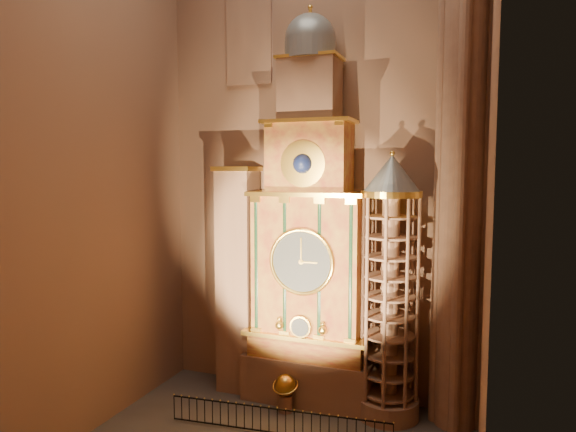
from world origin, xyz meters
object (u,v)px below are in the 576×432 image
at_px(astronomical_clock, 309,249).
at_px(iron_railing, 277,421).
at_px(celestial_globe, 285,389).
at_px(portrait_tower, 238,278).
at_px(stair_turret, 390,290).

height_order(astronomical_clock, iron_railing, astronomical_clock).
bearing_deg(celestial_globe, portrait_tower, 154.01).
distance_m(portrait_tower, iron_railing, 6.53).
xyz_separation_m(celestial_globe, iron_railing, (0.41, -1.92, -0.40)).
xyz_separation_m(stair_turret, iron_railing, (-3.66, -3.02, -4.72)).
relative_size(portrait_tower, iron_railing, 1.18).
relative_size(stair_turret, iron_railing, 1.25).
bearing_deg(iron_railing, portrait_tower, 134.44).
bearing_deg(celestial_globe, iron_railing, -78.09).
bearing_deg(astronomical_clock, stair_turret, -4.30).
height_order(stair_turret, iron_railing, stair_turret).
distance_m(astronomical_clock, portrait_tower, 3.73).
bearing_deg(astronomical_clock, iron_railing, -92.83).
distance_m(portrait_tower, stair_turret, 6.91).
relative_size(astronomical_clock, stair_turret, 1.55).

